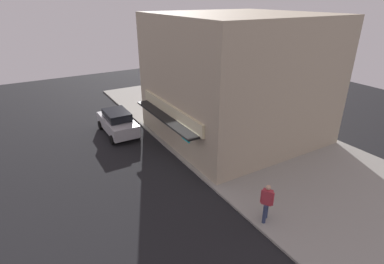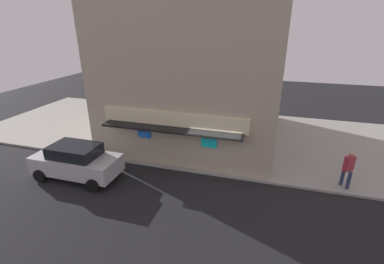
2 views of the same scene
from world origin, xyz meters
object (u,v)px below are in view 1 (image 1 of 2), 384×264
fire_hydrant (148,119)px  trash_can (185,134)px  potted_plant_by_window (179,119)px  parked_car_silver (118,122)px  traffic_light (220,115)px  pedestrian (267,201)px  potted_plant_by_doorway (223,155)px

fire_hydrant → trash_can: fire_hydrant is taller
potted_plant_by_window → parked_car_silver: 4.50m
traffic_light → pedestrian: size_ratio=3.17×
potted_plant_by_doorway → parked_car_silver: 8.59m
pedestrian → parked_car_silver: 12.85m
fire_hydrant → trash_can: 4.09m
trash_can → parked_car_silver: (-3.65, -3.57, 0.34)m
pedestrian → potted_plant_by_window: pedestrian is taller
trash_can → pedestrian: 9.02m
fire_hydrant → trash_can: size_ratio=1.01×
traffic_light → pedestrian: traffic_light is taller
traffic_light → fire_hydrant: traffic_light is taller
fire_hydrant → parked_car_silver: parked_car_silver is taller
parked_car_silver → fire_hydrant: bearing=96.7°
traffic_light → potted_plant_by_doorway: size_ratio=5.58×
potted_plant_by_doorway → potted_plant_by_window: potted_plant_by_window is taller
traffic_light → potted_plant_by_window: (-7.20, 1.55, -3.01)m
potted_plant_by_doorway → parked_car_silver: (-7.69, -3.83, 0.16)m
traffic_light → potted_plant_by_window: size_ratio=5.13×
potted_plant_by_window → fire_hydrant: bearing=-137.0°
traffic_light → potted_plant_by_window: traffic_light is taller
traffic_light → potted_plant_by_doorway: bearing=132.2°
fire_hydrant → pedestrian: size_ratio=0.47×
pedestrian → fire_hydrant: bearing=-179.8°
potted_plant_by_doorway → fire_hydrant: bearing=-170.5°
trash_can → pedestrian: (8.94, -1.03, 0.59)m
potted_plant_by_doorway → trash_can: bearing=-176.3°
traffic_light → trash_can: 6.12m
trash_can → pedestrian: size_ratio=0.47×
trash_can → potted_plant_by_window: bearing=162.8°
traffic_light → fire_hydrant: bearing=-179.0°
potted_plant_by_doorway → parked_car_silver: parked_car_silver is taller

